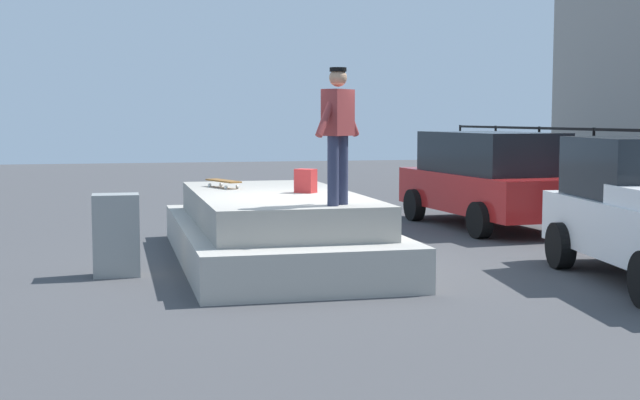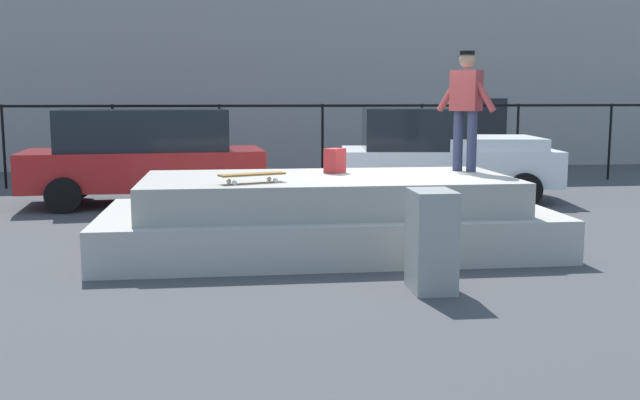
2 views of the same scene
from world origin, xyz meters
TOP-DOWN VIEW (x-y plane):
  - ground_plane at (0.00, 0.00)m, footprint 60.00×60.00m
  - concrete_ledge at (-0.91, -0.34)m, footprint 5.97×2.76m
  - skateboarder at (1.13, 0.09)m, footprint 0.70×0.74m
  - skateboard at (-1.94, -0.96)m, footprint 0.85×0.48m
  - backpack at (-0.74, 0.09)m, footprint 0.33×0.34m
  - car_red_hatchback_near at (-3.82, 4.36)m, footprint 4.62×2.34m
  - utility_box at (-0.10, -2.60)m, footprint 0.45×0.60m

SIDE VIEW (x-z plane):
  - ground_plane at x=0.00m, z-range 0.00..0.00m
  - concrete_ledge at x=-0.91m, z-range -0.05..0.95m
  - utility_box at x=-0.10m, z-range 0.00..1.08m
  - car_red_hatchback_near at x=-3.82m, z-range 0.05..1.86m
  - skateboard at x=-1.94m, z-range 1.04..1.16m
  - backpack at x=-0.74m, z-range 1.00..1.34m
  - skateboarder at x=1.13m, z-range 1.13..2.83m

